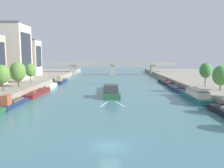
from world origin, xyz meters
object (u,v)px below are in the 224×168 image
object	(u,v)px
moored_boat_left_far	(52,86)
tree_left_end_of_row	(18,72)
moored_boat_left_second	(61,81)
bridge_far	(113,67)
barge_midriver	(111,90)
tree_right_past_mid	(206,70)
moored_boat_left_end	(38,93)
moored_boat_right_second	(196,96)
tree_left_distant	(30,70)
moored_boat_left_downstream	(13,103)
moored_boat_right_near	(166,82)
tree_right_nearest	(221,75)
tree_left_third	(2,74)
moored_boat_right_far	(177,88)

from	to	relation	value
moored_boat_left_far	tree_left_end_of_row	distance (m)	15.99
moored_boat_left_second	bridge_far	bearing A→B (deg)	61.70
barge_midriver	tree_right_past_mid	xyz separation A→B (m)	(28.23, 1.07, 5.77)
moored_boat_left_end	moored_boat_right_second	distance (m)	43.28
moored_boat_left_end	tree_left_distant	world-z (taller)	tree_left_distant
tree_right_past_mid	moored_boat_left_downstream	bearing A→B (deg)	-159.19
moored_boat_left_end	tree_left_end_of_row	world-z (taller)	tree_left_end_of_row
barge_midriver	moored_boat_right_near	xyz separation A→B (m)	(21.98, 24.67, -0.53)
barge_midriver	tree_left_distant	size ratio (longest dim) A/B	3.75
moored_boat_right_near	bridge_far	world-z (taller)	bridge_far
moored_boat_left_end	tree_right_nearest	world-z (taller)	tree_right_nearest
moored_boat_left_downstream	tree_right_nearest	distance (m)	51.80
moored_boat_right_second	tree_right_past_mid	bearing A→B (deg)	59.49
moored_boat_left_downstream	tree_right_nearest	world-z (taller)	tree_right_nearest
tree_left_third	tree_right_past_mid	xyz separation A→B (m)	(56.24, 9.41, 0.43)
moored_boat_left_second	tree_left_third	world-z (taller)	tree_left_third
moored_boat_right_second	moored_boat_left_end	bearing A→B (deg)	168.25
moored_boat_left_far	tree_right_past_mid	world-z (taller)	tree_right_past_mid
moored_boat_right_near	bridge_far	bearing A→B (deg)	117.40
moored_boat_right_far	tree_right_nearest	world-z (taller)	tree_right_nearest
moored_boat_right_near	tree_left_third	world-z (taller)	tree_left_third
moored_boat_left_far	tree_left_third	distance (m)	23.57
tree_left_third	moored_boat_left_downstream	bearing A→B (deg)	-54.82
moored_boat_right_far	tree_left_third	bearing A→B (deg)	-162.72
barge_midriver	moored_boat_left_far	distance (m)	25.17
moored_boat_left_far	tree_left_end_of_row	bearing A→B (deg)	-114.32
barge_midriver	moored_boat_right_near	world-z (taller)	barge_midriver
moored_boat_right_second	bridge_far	distance (m)	80.14
tree_left_end_of_row	moored_boat_right_second	bearing A→B (deg)	-12.32
tree_left_distant	bridge_far	bearing A→B (deg)	63.32
moored_boat_left_second	bridge_far	xyz separation A→B (m)	(21.22, 39.40, 3.87)
moored_boat_right_far	moored_boat_right_second	bearing A→B (deg)	-90.49
moored_boat_left_downstream	tree_right_past_mid	distance (m)	53.37
moored_boat_left_far	moored_boat_left_second	distance (m)	13.68
tree_right_nearest	barge_midriver	bearing A→B (deg)	166.62
moored_boat_left_far	moored_boat_right_near	bearing A→B (deg)	14.50
moored_boat_left_end	tree_right_past_mid	size ratio (longest dim) A/B	2.29
barge_midriver	moored_boat_left_far	size ratio (longest dim) A/B	2.33
moored_boat_right_second	tree_right_nearest	world-z (taller)	tree_right_nearest
moored_boat_left_downstream	tree_left_distant	xyz separation A→B (m)	(-6.34, 28.70, 5.38)
tree_left_distant	tree_right_past_mid	xyz separation A→B (m)	(55.92, -9.86, 0.54)
tree_left_third	tree_right_past_mid	size ratio (longest dim) A/B	0.96
barge_midriver	tree_left_end_of_row	distance (m)	27.91
tree_left_end_of_row	tree_left_distant	world-z (taller)	tree_left_end_of_row
barge_midriver	tree_right_past_mid	world-z (taller)	tree_right_past_mid
tree_left_end_of_row	tree_right_nearest	xyz separation A→B (m)	(56.40, -6.86, -0.55)
moored_boat_left_second	tree_left_end_of_row	size ratio (longest dim) A/B	1.80
barge_midriver	tree_left_third	distance (m)	29.71
moored_boat_left_second	tree_left_distant	size ratio (longest dim) A/B	2.04
tree_left_third	tree_right_nearest	size ratio (longest dim) A/B	1.03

